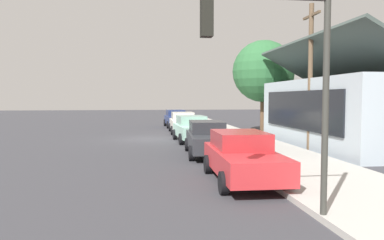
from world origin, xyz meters
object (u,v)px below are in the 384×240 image
object	(u,v)px
car_ivory	(183,122)
car_navy	(176,118)
car_charcoal	(208,138)
shade_tree	(263,72)
car_seafoam	(192,128)
utility_pole_wooden	(310,74)
car_cherry	(242,156)
fire_hydrant_red	(248,149)
traffic_light_main	(279,61)

from	to	relation	value
car_ivory	car_navy	bearing A→B (deg)	-178.61
car_charcoal	shade_tree	bearing A→B (deg)	152.93
car_seafoam	shade_tree	world-z (taller)	shade_tree
shade_tree	car_ivory	bearing A→B (deg)	-94.62
car_charcoal	utility_pole_wooden	xyz separation A→B (m)	(-0.87, 5.50, 3.11)
car_navy	shade_tree	xyz separation A→B (m)	(6.23, 6.35, 3.96)
car_ivory	car_cherry	size ratio (longest dim) A/B	0.98
car_navy	shade_tree	distance (m)	9.74
car_ivory	car_cherry	bearing A→B (deg)	1.30
utility_pole_wooden	fire_hydrant_red	bearing A→B (deg)	-57.92
car_ivory	car_seafoam	size ratio (longest dim) A/B	1.02
car_navy	car_seafoam	world-z (taller)	same
traffic_light_main	car_cherry	bearing A→B (deg)	175.21
car_ivory	car_charcoal	size ratio (longest dim) A/B	0.96
car_seafoam	utility_pole_wooden	world-z (taller)	utility_pole_wooden
utility_pole_wooden	car_ivory	bearing A→B (deg)	-152.35
car_navy	car_charcoal	world-z (taller)	same
car_navy	shade_tree	world-z (taller)	shade_tree
car_cherry	car_navy	bearing A→B (deg)	-178.26
car_navy	utility_pole_wooden	xyz separation A→B (m)	(16.18, 5.54, 3.11)
shade_tree	fire_hydrant_red	distance (m)	14.02
car_ivory	car_seafoam	xyz separation A→B (m)	(5.86, -0.04, -0.00)
car_ivory	utility_pole_wooden	size ratio (longest dim) A/B	0.62
car_seafoam	shade_tree	distance (m)	9.19
car_seafoam	car_navy	bearing A→B (deg)	177.22
utility_pole_wooden	fire_hydrant_red	xyz separation A→B (m)	(2.51, -4.00, -3.43)
fire_hydrant_red	utility_pole_wooden	bearing A→B (deg)	122.08
car_ivory	car_charcoal	distance (m)	11.33
car_cherry	shade_tree	distance (m)	17.98
car_navy	car_cherry	size ratio (longest dim) A/B	0.99
car_navy	car_cherry	world-z (taller)	same
car_navy	car_charcoal	size ratio (longest dim) A/B	0.98
car_ivory	shade_tree	world-z (taller)	shade_tree
car_navy	shade_tree	size ratio (longest dim) A/B	0.66
car_ivory	shade_tree	size ratio (longest dim) A/B	0.65
car_seafoam	car_cherry	size ratio (longest dim) A/B	0.95
car_seafoam	traffic_light_main	distance (m)	15.37
utility_pole_wooden	fire_hydrant_red	size ratio (longest dim) A/B	10.56
car_cherry	shade_tree	size ratio (longest dim) A/B	0.66
fire_hydrant_red	car_charcoal	bearing A→B (deg)	-137.54
car_ivory	utility_pole_wooden	xyz separation A→B (m)	(10.45, 5.48, 3.11)
car_navy	car_charcoal	distance (m)	17.05
shade_tree	car_navy	bearing A→B (deg)	-134.49
car_ivory	car_charcoal	xyz separation A→B (m)	(11.33, -0.02, -0.00)
car_cherry	utility_pole_wooden	distance (m)	8.95
utility_pole_wooden	fire_hydrant_red	distance (m)	5.84
car_ivory	car_seafoam	bearing A→B (deg)	0.34
shade_tree	utility_pole_wooden	xyz separation A→B (m)	(9.95, -0.81, -0.85)
car_seafoam	utility_pole_wooden	size ratio (longest dim) A/B	0.61
car_navy	fire_hydrant_red	world-z (taller)	car_navy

